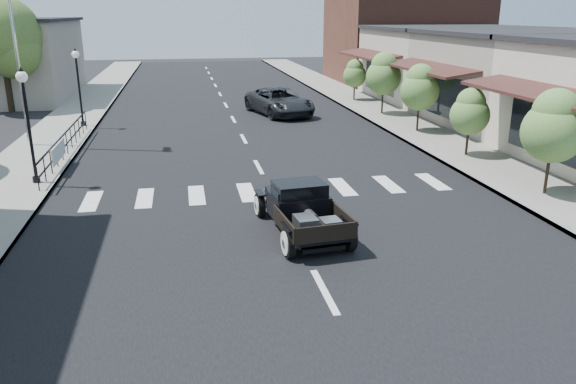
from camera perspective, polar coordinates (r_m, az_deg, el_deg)
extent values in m
plane|color=black|center=(14.52, 0.79, -4.69)|extent=(120.00, 120.00, 0.00)
cube|color=black|center=(28.81, -5.19, 6.63)|extent=(14.00, 80.00, 0.02)
cube|color=gray|center=(29.25, -22.08, 5.70)|extent=(3.00, 80.00, 0.15)
cube|color=gray|center=(30.78, 10.87, 7.23)|extent=(3.00, 80.00, 0.15)
cube|color=gray|center=(31.74, 23.64, 10.37)|extent=(10.00, 9.00, 4.50)
cube|color=beige|center=(39.48, 16.33, 12.31)|extent=(10.00, 9.00, 4.50)
cube|color=brown|center=(48.72, 11.62, 15.03)|extent=(11.00, 10.00, 7.00)
cylinder|color=silver|center=(25.97, -26.38, 16.38)|extent=(0.12, 0.12, 11.10)
imported|color=black|center=(32.04, -0.89, 9.16)|extent=(3.72, 5.78, 1.48)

